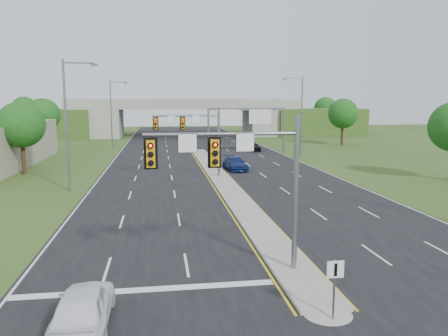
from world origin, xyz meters
The scene contains 23 objects.
ground centered at (0.00, 0.00, 0.00)m, with size 240.00×240.00×0.00m, color #304F1C.
road centered at (0.00, 35.00, 0.01)m, with size 24.00×160.00×0.02m, color black.
median centered at (0.00, 23.00, 0.10)m, with size 2.00×54.00×0.16m, color gray.
median_nose centered at (0.00, -4.00, 0.10)m, with size 2.00×2.00×0.16m, color gray.
lane_markings centered at (-0.60, 28.91, 0.02)m, with size 23.72×160.00×0.01m.
signal_mast_near centered at (-2.26, -0.07, 4.73)m, with size 6.62×0.60×7.00m.
signal_mast_far centered at (-2.26, 24.93, 4.73)m, with size 6.62×0.60×7.00m.
keep_right_sign centered at (0.00, -4.53, 1.52)m, with size 0.60×0.13×2.20m.
sign_gantry centered at (6.68, 44.92, 5.24)m, with size 11.58×0.44×6.67m.
overpass centered at (0.00, 80.00, 3.55)m, with size 80.00×14.00×8.10m.
lightpole_l_mid centered at (-13.30, 20.00, 6.10)m, with size 2.85×0.25×11.00m.
lightpole_l_far centered at (-13.30, 55.00, 6.10)m, with size 2.85×0.25×11.00m.
lightpole_r_far centered at (13.30, 40.00, 6.10)m, with size 2.85×0.25×11.00m.
tree_l_near centered at (-20.00, 30.00, 5.18)m, with size 4.80×4.80×7.60m.
tree_l_mid centered at (-24.00, 55.00, 5.51)m, with size 5.20×5.20×8.12m.
tree_r_mid centered at (26.00, 55.00, 5.51)m, with size 5.20×5.20×8.12m.
tree_back_a centered at (-38.00, 94.00, 5.84)m, with size 6.00×6.00×8.85m.
tree_back_b centered at (-24.00, 94.00, 5.51)m, with size 5.60×5.60×8.32m.
tree_back_c centered at (24.00, 94.00, 5.51)m, with size 5.60×5.60×8.32m.
tree_back_d centered at (38.00, 94.00, 5.84)m, with size 6.00×6.00×8.85m.
car_white centered at (-8.45, -3.76, 0.77)m, with size 1.78×4.43×1.51m, color white.
car_far_b centered at (2.46, 29.51, 0.74)m, with size 2.01×4.94×1.43m, color #0D1E53.
car_far_c centered at (8.42, 48.01, 0.72)m, with size 1.65×4.11×1.40m, color black.
Camera 1 is at (-5.80, -17.95, 7.52)m, focal length 35.00 mm.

